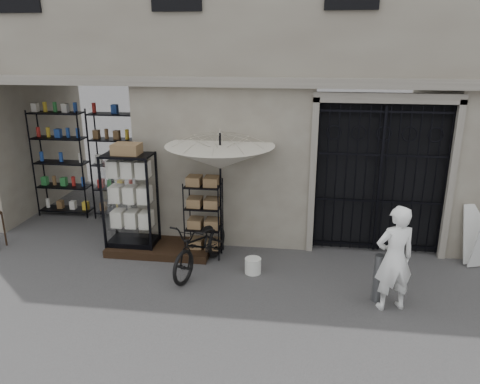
# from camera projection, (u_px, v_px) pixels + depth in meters

# --- Properties ---
(ground) EXTENTS (80.00, 80.00, 0.00)m
(ground) POSITION_uv_depth(u_px,v_px,m) (278.00, 301.00, 7.45)
(ground) COLOR black
(ground) RESTS_ON ground
(main_building) EXTENTS (14.00, 4.00, 9.00)m
(main_building) POSITION_uv_depth(u_px,v_px,m) (294.00, 14.00, 9.84)
(main_building) COLOR gray
(main_building) RESTS_ON ground
(shop_recess) EXTENTS (3.00, 1.70, 3.00)m
(shop_recess) POSITION_uv_depth(u_px,v_px,m) (81.00, 159.00, 10.22)
(shop_recess) COLOR black
(shop_recess) RESTS_ON ground
(shop_shelving) EXTENTS (2.70, 0.50, 2.50)m
(shop_shelving) POSITION_uv_depth(u_px,v_px,m) (90.00, 164.00, 10.77)
(shop_shelving) COLOR black
(shop_shelving) RESTS_ON ground
(iron_gate) EXTENTS (2.50, 0.21, 3.00)m
(iron_gate) POSITION_uv_depth(u_px,v_px,m) (379.00, 176.00, 8.91)
(iron_gate) COLOR black
(iron_gate) RESTS_ON ground
(step_platform) EXTENTS (2.00, 0.90, 0.15)m
(step_platform) POSITION_uv_depth(u_px,v_px,m) (161.00, 248.00, 9.20)
(step_platform) COLOR black
(step_platform) RESTS_ON ground
(display_cabinet) EXTENTS (1.01, 0.77, 1.95)m
(display_cabinet) POSITION_uv_depth(u_px,v_px,m) (131.00, 205.00, 8.97)
(display_cabinet) COLOR black
(display_cabinet) RESTS_ON step_platform
(wire_rack) EXTENTS (0.71, 0.55, 1.49)m
(wire_rack) POSITION_uv_depth(u_px,v_px,m) (204.00, 219.00, 8.88)
(wire_rack) COLOR black
(wire_rack) RESTS_ON ground
(market_umbrella) EXTENTS (1.95, 1.98, 2.86)m
(market_umbrella) POSITION_uv_depth(u_px,v_px,m) (220.00, 151.00, 8.51)
(market_umbrella) COLOR black
(market_umbrella) RESTS_ON ground
(white_bucket) EXTENTS (0.38, 0.38, 0.28)m
(white_bucket) POSITION_uv_depth(u_px,v_px,m) (253.00, 266.00, 8.33)
(white_bucket) COLOR silver
(white_bucket) RESTS_ON ground
(bicycle) EXTENTS (0.89, 1.11, 1.84)m
(bicycle) POSITION_uv_depth(u_px,v_px,m) (202.00, 269.00, 8.50)
(bicycle) COLOR black
(bicycle) RESTS_ON ground
(steel_bollard) EXTENTS (0.16, 0.16, 0.79)m
(steel_bollard) POSITION_uv_depth(u_px,v_px,m) (378.00, 278.00, 7.35)
(steel_bollard) COLOR slate
(steel_bollard) RESTS_ON ground
(shopkeeper) EXTENTS (1.09, 1.79, 0.40)m
(shopkeeper) POSITION_uv_depth(u_px,v_px,m) (389.00, 307.00, 7.28)
(shopkeeper) COLOR white
(shopkeeper) RESTS_ON ground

